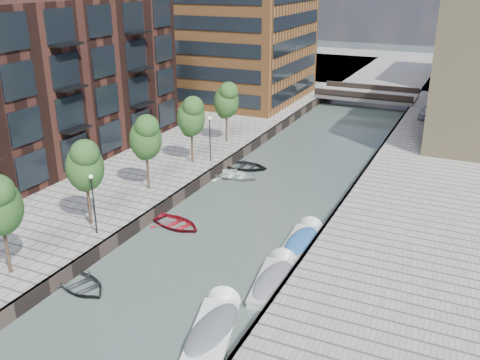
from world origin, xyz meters
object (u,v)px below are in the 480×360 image
Objects in this scene: tree_4 at (145,136)px; car at (429,111)px; tree_6 at (226,99)px; sloop_1 at (81,287)px; sloop_2 at (176,226)px; motorboat_1 at (215,326)px; motorboat_3 at (303,241)px; tree_3 at (85,164)px; sloop_3 at (234,178)px; bridge at (367,95)px; tree_5 at (191,116)px; motorboat_4 at (275,279)px; sloop_4 at (244,168)px.

tree_4 is 37.00m from car.
tree_6 is 27.16m from sloop_1.
car reaches higher than sloop_2.
sloop_2 is at bearing -35.75° from tree_4.
motorboat_1 is (8.88, -0.24, 0.23)m from sloop_1.
tree_4 is 14.58m from motorboat_3.
tree_3 is 0.99× the size of motorboat_1.
sloop_3 is (4.00, 14.28, -5.31)m from tree_3.
tree_4 is 1.34× the size of sloop_3.
sloop_3 reaches higher than sloop_2.
tree_3 is 15.75m from sloop_3.
bridge is 41.08m from tree_4.
tree_6 is at bearing 30.80° from sloop_3.
tree_5 is at bearing 90.00° from tree_4.
tree_4 reaches higher than sloop_1.
sloop_3 is 1.03× the size of car.
tree_5 is 20.26m from motorboat_4.
tree_4 is 7.59m from sloop_2.
sloop_2 is at bearing -177.75° from sloop_3.
tree_5 is 1.45× the size of sloop_2.
tree_6 is 1.34× the size of sloop_3.
tree_4 reaches higher than motorboat_3.
motorboat_1 is (12.44, -19.64, -5.08)m from tree_5.
sloop_3 is at bearing 15.61° from sloop_2.
tree_4 is 13.95m from sloop_1.
motorboat_3 is at bearing 84.26° from motorboat_1.
tree_3 is at bearing 144.38° from sloop_2.
sloop_4 is (-4.69, -30.13, -1.39)m from bridge.
car is at bearing 61.78° from tree_4.
motorboat_4 is 1.33× the size of car.
sloop_2 is at bearing -95.42° from bridge.
sloop_1 is at bearing 178.77° from sloop_3.
tree_3 is 14.00m from tree_5.
motorboat_3 is (13.53, -8.89, -5.09)m from tree_5.
motorboat_1 reaches higher than motorboat_4.
bridge is at bearing 96.15° from motorboat_4.
motorboat_1 reaches higher than sloop_3.
tree_5 and tree_6 have the same top height.
motorboat_4 is 39.81m from car.
motorboat_4 is at bearing -154.92° from sloop_4.
bridge reaches higher than motorboat_1.
motorboat_1 is at bearing -73.51° from sloop_1.
tree_6 is at bearing -128.68° from car.
sloop_2 is (4.41, -10.17, -5.31)m from tree_5.
motorboat_4 is (10.02, 5.25, 0.22)m from sloop_1.
tree_6 is 1.04× the size of motorboat_4.
tree_4 and tree_5 have the same top height.
motorboat_3 reaches higher than sloop_3.
sloop_2 is 13.05m from sloop_4.
tree_6 is 1.09× the size of motorboat_3.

